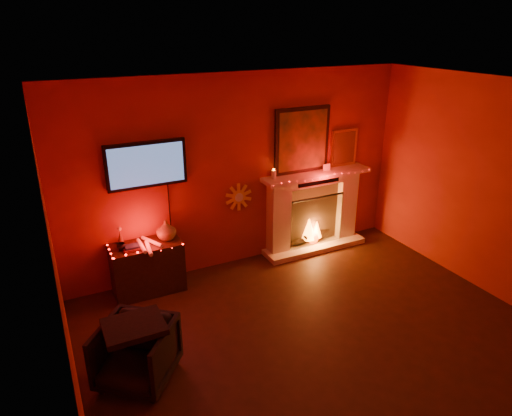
{
  "coord_description": "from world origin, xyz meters",
  "views": [
    {
      "loc": [
        -2.49,
        -2.97,
        3.28
      ],
      "look_at": [
        -0.17,
        1.7,
        1.14
      ],
      "focal_mm": 32.0,
      "sensor_mm": 36.0,
      "label": 1
    }
  ],
  "objects_px": {
    "tv": "(147,165)",
    "armchair": "(136,353)",
    "fireplace": "(313,203)",
    "sunburst_clock": "(239,197)",
    "console_table": "(148,265)"
  },
  "relations": [
    {
      "from": "fireplace",
      "to": "armchair",
      "type": "height_order",
      "value": "fireplace"
    },
    {
      "from": "tv",
      "to": "armchair",
      "type": "xyz_separation_m",
      "value": [
        -0.65,
        -1.74,
        -1.33
      ]
    },
    {
      "from": "tv",
      "to": "armchair",
      "type": "bearing_deg",
      "value": -110.49
    },
    {
      "from": "fireplace",
      "to": "console_table",
      "type": "height_order",
      "value": "fireplace"
    },
    {
      "from": "tv",
      "to": "sunburst_clock",
      "type": "distance_m",
      "value": 1.41
    },
    {
      "from": "console_table",
      "to": "armchair",
      "type": "bearing_deg",
      "value": -108.25
    },
    {
      "from": "fireplace",
      "to": "sunburst_clock",
      "type": "height_order",
      "value": "fireplace"
    },
    {
      "from": "tv",
      "to": "armchair",
      "type": "relative_size",
      "value": 1.79
    },
    {
      "from": "fireplace",
      "to": "armchair",
      "type": "relative_size",
      "value": 3.15
    },
    {
      "from": "fireplace",
      "to": "sunburst_clock",
      "type": "bearing_deg",
      "value": 175.63
    },
    {
      "from": "fireplace",
      "to": "console_table",
      "type": "bearing_deg",
      "value": -177.14
    },
    {
      "from": "sunburst_clock",
      "to": "console_table",
      "type": "height_order",
      "value": "sunburst_clock"
    },
    {
      "from": "console_table",
      "to": "armchair",
      "type": "distance_m",
      "value": 1.63
    },
    {
      "from": "sunburst_clock",
      "to": "armchair",
      "type": "distance_m",
      "value": 2.69
    },
    {
      "from": "fireplace",
      "to": "armchair",
      "type": "bearing_deg",
      "value": -151.5
    }
  ]
}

